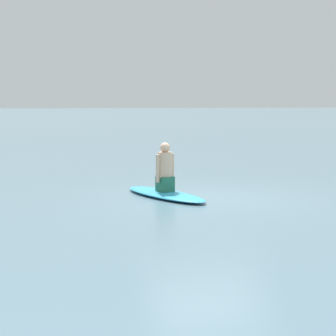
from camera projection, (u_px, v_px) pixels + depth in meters
name	position (u px, v px, depth m)	size (l,w,h in m)	color
ground_plane	(208.00, 198.00, 12.84)	(400.00, 400.00, 0.00)	slate
surfboard	(165.00, 194.00, 12.95)	(2.70, 0.79, 0.12)	#339EC6
person_paddler	(165.00, 169.00, 12.89)	(0.41, 0.46, 1.04)	#26664C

